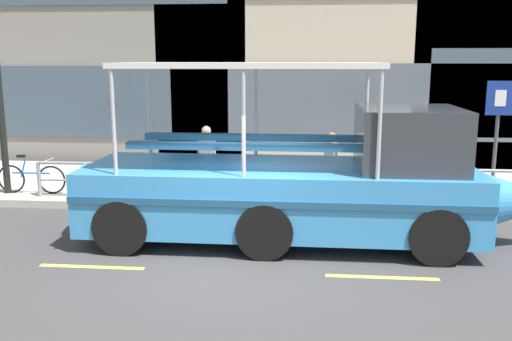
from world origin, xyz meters
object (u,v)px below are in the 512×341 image
object	(u,v)px
leaned_bicycle	(31,178)
pedestrian_near_bow	(406,150)
pedestrian_mid_right	(207,153)
parking_sign	(498,121)
pedestrian_mid_left	(331,158)
duck_tour_boat	(307,184)

from	to	relation	value
leaned_bicycle	pedestrian_near_bow	xyz separation A→B (m)	(9.21, 1.22, 0.64)
pedestrian_near_bow	pedestrian_mid_right	bearing A→B (deg)	-171.99
pedestrian_near_bow	pedestrian_mid_right	distance (m)	4.97
parking_sign	pedestrian_mid_left	xyz separation A→B (m)	(-3.69, 0.22, -0.95)
duck_tour_boat	pedestrian_mid_left	size ratio (longest dim) A/B	5.86
pedestrian_near_bow	pedestrian_mid_right	world-z (taller)	pedestrian_near_bow
pedestrian_near_bow	leaned_bicycle	bearing A→B (deg)	-172.44
parking_sign	duck_tour_boat	bearing A→B (deg)	-148.73
parking_sign	pedestrian_mid_right	distance (m)	6.79
pedestrian_mid_left	parking_sign	bearing A→B (deg)	-3.48
pedestrian_mid_left	pedestrian_near_bow	bearing A→B (deg)	24.05
duck_tour_boat	pedestrian_mid_right	bearing A→B (deg)	130.07
parking_sign	pedestrian_near_bow	size ratio (longest dim) A/B	1.64
pedestrian_near_bow	pedestrian_mid_left	distance (m)	2.06
pedestrian_mid_right	leaned_bicycle	bearing A→B (deg)	-172.95
parking_sign	leaned_bicycle	distance (m)	11.12
pedestrian_near_bow	pedestrian_mid_left	xyz separation A→B (m)	(-1.88, -0.84, -0.08)
parking_sign	duck_tour_boat	world-z (taller)	duck_tour_boat
pedestrian_near_bow	pedestrian_mid_left	bearing A→B (deg)	-155.95
parking_sign	pedestrian_mid_left	bearing A→B (deg)	176.52
pedestrian_near_bow	pedestrian_mid_right	size ratio (longest dim) A/B	1.02
duck_tour_boat	pedestrian_mid_left	world-z (taller)	duck_tour_boat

